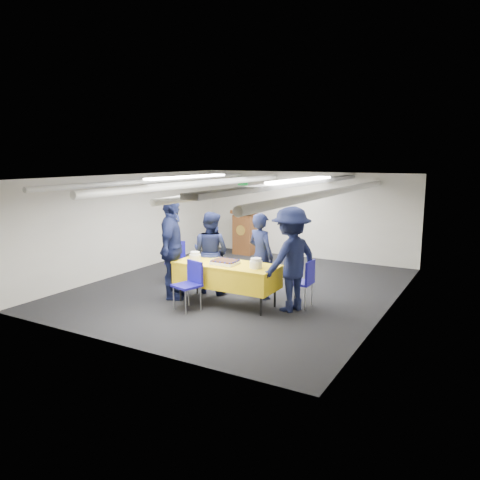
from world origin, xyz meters
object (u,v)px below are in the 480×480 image
Objects in this scene: chair_near at (190,280)px; chair_left at (176,257)px; podium at (245,232)px; sailor_b at (211,252)px; sailor_d at (291,259)px; chair_right at (304,279)px; sailor_c at (172,249)px; sheet_cake at (225,262)px; serving_table at (227,275)px; sailor_a at (261,256)px.

chair_near is 1.00× the size of chair_left.
sailor_b is (1.23, -3.62, 0.20)m from podium.
chair_left is at bearing -80.24° from sailor_d.
podium is at bearing 131.91° from chair_right.
podium is 0.68× the size of sailor_d.
chair_left is at bearing -88.48° from podium.
chair_near is at bearing -41.03° from sailor_d.
sailor_d reaches higher than podium.
sailor_b is 0.84× the size of sailor_c.
sheet_cake is at bearing -65.47° from podium.
serving_table is 1.19m from sailor_c.
chair_right is 2.56m from sailor_c.
sailor_d is at bearing 15.52° from sheet_cake.
serving_table is 2.24× the size of chair_right.
sailor_d reaches higher than sailor_b.
chair_left is 0.47× the size of sailor_d.
sheet_cake is 0.28× the size of sailor_a.
sailor_a is (0.36, 0.67, 0.27)m from serving_table.
chair_right is 3.16m from chair_left.
sheet_cake is 4.61m from podium.
podium is (-1.91, 4.19, -0.20)m from sheet_cake.
sailor_c reaches higher than serving_table.
sailor_c is at bearing -79.37° from podium.
podium is 4.14m from sailor_a.
serving_table is 1.42m from chair_right.
podium is at bearing 91.52° from chair_left.
sailor_a is (2.18, -0.18, 0.29)m from chair_left.
serving_table is 1.55× the size of podium.
chair_near is at bearing -72.29° from podium.
sailor_d reaches higher than sailor_a.
sailor_d is at bearing 27.75° from chair_near.
sailor_a is (0.77, 1.25, 0.29)m from chair_near.
podium is 3.83m from sailor_b.
serving_table is 1.00× the size of sailor_c.
sailor_b is 0.83m from sailor_c.
sailor_b is at bearing 28.99° from sailor_a.
sailor_b is at bearing -57.75° from sailor_c.
sailor_c reaches higher than sheet_cake.
chair_near is 1.49m from sailor_a.
sailor_a is at bearing -4.84° from chair_left.
serving_table is 1.25m from sailor_d.
sailor_b is at bearing 104.02° from chair_near.
chair_left is (-1.83, 0.93, -0.28)m from sheet_cake.
sailor_b is at bearing -17.31° from chair_left.
chair_near is at bearing -147.38° from chair_right.
sheet_cake is at bearing 140.17° from sailor_b.
sailor_a is 0.91m from sailor_d.
sailor_c is at bearing -163.09° from chair_right.
serving_table is at bearing -56.53° from sailor_d.
podium is at bearing 114.53° from sheet_cake.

